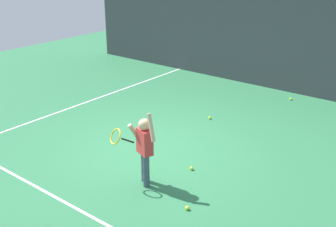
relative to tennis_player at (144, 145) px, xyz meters
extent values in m
plane|color=#2D7247|center=(-0.78, 1.07, -0.73)|extent=(20.00, 20.00, 0.00)
cube|color=white|center=(-0.78, -1.23, -0.72)|extent=(9.00, 0.05, 0.00)
cube|color=white|center=(-3.88, 2.07, -0.72)|extent=(0.05, 9.00, 0.00)
cube|color=#383D42|center=(-0.78, 6.23, 1.08)|extent=(13.05, 0.08, 3.62)
cylinder|color=slate|center=(-7.15, 6.29, 1.16)|extent=(0.09, 0.09, 3.77)
cylinder|color=slate|center=(-2.90, 6.29, 1.16)|extent=(0.09, 0.09, 3.77)
cylinder|color=#3F4C59|center=(-0.06, 0.07, -0.44)|extent=(0.11, 0.11, 0.58)
cylinder|color=#3F4C59|center=(0.09, -0.05, -0.44)|extent=(0.11, 0.11, 0.58)
cube|color=red|center=(0.02, 0.01, 0.07)|extent=(0.34, 0.26, 0.44)
sphere|color=tan|center=(0.02, 0.01, 0.38)|extent=(0.20, 0.20, 0.20)
cylinder|color=tan|center=(0.21, -0.03, 0.39)|extent=(0.22, 0.13, 0.46)
cylinder|color=tan|center=(-0.19, 0.02, 0.14)|extent=(0.16, 0.29, 0.43)
cylinder|color=black|center=(-0.30, -0.06, 0.03)|extent=(0.11, 0.23, 0.15)
torus|color=yellow|center=(-0.37, -0.27, 0.16)|extent=(0.32, 0.25, 0.26)
sphere|color=#CCE033|center=(0.37, 0.89, -0.69)|extent=(0.07, 0.07, 0.07)
sphere|color=#CCE033|center=(1.05, -0.18, -0.69)|extent=(0.07, 0.07, 0.07)
sphere|color=#CCE033|center=(0.25, 5.60, -0.69)|extent=(0.07, 0.07, 0.07)
sphere|color=#CCE033|center=(-0.71, 3.15, -0.69)|extent=(0.07, 0.07, 0.07)
camera|label=1|loc=(4.27, -4.75, 3.11)|focal=45.44mm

